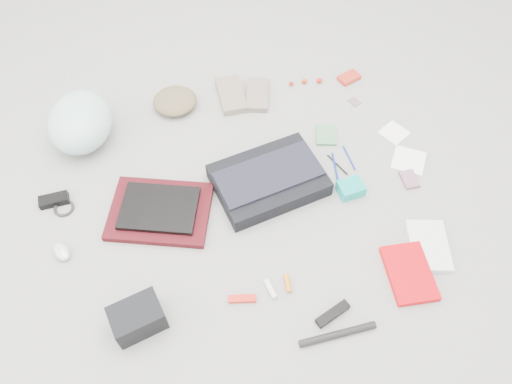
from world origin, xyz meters
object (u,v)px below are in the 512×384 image
object	(u,v)px
messenger_bag	(269,180)
bike_helmet	(80,122)
laptop	(159,208)
accordion_wallet	(351,188)
camera_bag	(138,318)
book_red	(409,273)

from	to	relation	value
messenger_bag	bike_helmet	xyz separation A→B (m)	(-0.68, 0.51, 0.07)
laptop	accordion_wallet	bearing A→B (deg)	12.72
accordion_wallet	laptop	bearing A→B (deg)	167.68
camera_bag	accordion_wallet	xyz separation A→B (m)	(0.92, 0.27, -0.03)
camera_bag	book_red	distance (m)	0.98
laptop	book_red	world-z (taller)	laptop
messenger_bag	bike_helmet	size ratio (longest dim) A/B	1.28
laptop	book_red	bearing A→B (deg)	-10.83
messenger_bag	book_red	bearing A→B (deg)	-63.19
bike_helmet	accordion_wallet	size ratio (longest dim) A/B	3.37
bike_helmet	book_red	bearing A→B (deg)	-31.24
bike_helmet	camera_bag	bearing A→B (deg)	-71.86
messenger_bag	laptop	bearing A→B (deg)	172.91
camera_bag	bike_helmet	bearing A→B (deg)	85.26
book_red	messenger_bag	bearing A→B (deg)	132.65
book_red	accordion_wallet	distance (m)	0.41
laptop	messenger_bag	bearing A→B (deg)	22.66
accordion_wallet	camera_bag	bearing A→B (deg)	-164.67
laptop	camera_bag	distance (m)	0.46
messenger_bag	accordion_wallet	distance (m)	0.34
bike_helmet	book_red	size ratio (longest dim) A/B	1.43
messenger_bag	bike_helmet	distance (m)	0.85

